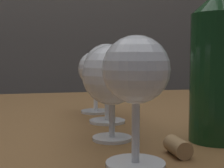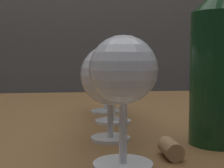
{
  "view_description": "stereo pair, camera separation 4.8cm",
  "coord_description": "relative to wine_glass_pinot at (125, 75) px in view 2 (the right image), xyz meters",
  "views": [
    {
      "loc": [
        -0.05,
        -0.67,
        0.85
      ],
      "look_at": [
        0.06,
        -0.2,
        0.81
      ],
      "focal_mm": 53.19,
      "sensor_mm": 36.0,
      "label": 1
    },
    {
      "loc": [
        -0.0,
        -0.68,
        0.85
      ],
      "look_at": [
        0.06,
        -0.2,
        0.81
      ],
      "focal_mm": 53.19,
      "sensor_mm": 36.0,
      "label": 2
    }
  ],
  "objects": [
    {
      "name": "dining_table",
      "position": [
        -0.06,
        0.32,
        -0.18
      ],
      "size": [
        1.59,
        0.89,
        0.73
      ],
      "color": "brown",
      "rests_on": "ground_plane"
    },
    {
      "name": "wine_glass_pinot",
      "position": [
        0.0,
        0.0,
        0.0
      ],
      "size": [
        0.08,
        0.08,
        0.15
      ],
      "color": "white",
      "rests_on": "dining_table"
    },
    {
      "name": "wine_glass_white",
      "position": [
        0.0,
        0.12,
        -0.01
      ],
      "size": [
        0.09,
        0.09,
        0.14
      ],
      "color": "white",
      "rests_on": "dining_table"
    },
    {
      "name": "wine_glass_chardonnay",
      "position": [
        0.02,
        0.25,
        -0.0
      ],
      "size": [
        0.09,
        0.09,
        0.15
      ],
      "color": "white",
      "rests_on": "dining_table"
    },
    {
      "name": "wine_glass_amber",
      "position": [
        0.02,
        0.36,
        -0.01
      ],
      "size": [
        0.08,
        0.08,
        0.13
      ],
      "color": "white",
      "rests_on": "dining_table"
    },
    {
      "name": "wine_bottle",
      "position": [
        0.15,
        0.08,
        0.01
      ],
      "size": [
        0.08,
        0.08,
        0.3
      ],
      "color": "#143819",
      "rests_on": "dining_table"
    },
    {
      "name": "cork",
      "position": [
        0.06,
        0.03,
        -0.09
      ],
      "size": [
        0.02,
        0.04,
        0.02
      ],
      "primitive_type": "cylinder",
      "rotation": [
        1.57,
        0.0,
        0.0
      ],
      "color": "tan",
      "rests_on": "dining_table"
    }
  ]
}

